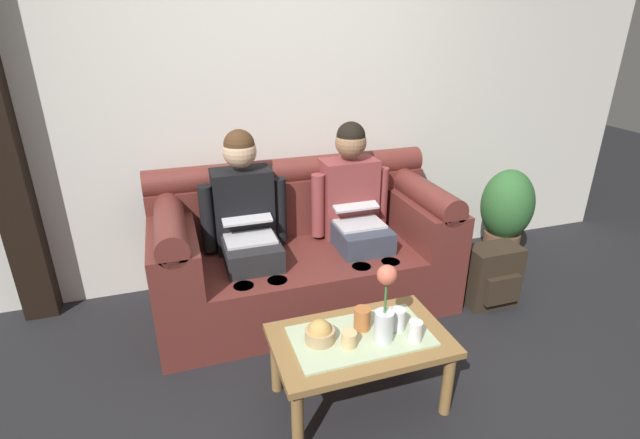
{
  "coord_description": "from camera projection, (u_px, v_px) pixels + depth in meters",
  "views": [
    {
      "loc": [
        -0.78,
        -1.59,
        1.85
      ],
      "look_at": [
        0.02,
        0.84,
        0.75
      ],
      "focal_mm": 26.46,
      "sensor_mm": 36.0,
      "label": 1
    }
  ],
  "objects": [
    {
      "name": "person_left",
      "position": [
        247.0,
        221.0,
        2.99
      ],
      "size": [
        0.56,
        0.67,
        1.22
      ],
      "color": "#232326",
      "rests_on": "ground_plane"
    },
    {
      "name": "back_wall_patterned",
      "position": [
        279.0,
        80.0,
        3.25
      ],
      "size": [
        6.0,
        0.12,
        2.9
      ],
      "primitive_type": "cube",
      "color": "silver",
      "rests_on": "ground_plane"
    },
    {
      "name": "cup_far_center",
      "position": [
        398.0,
        319.0,
        2.34
      ],
      "size": [
        0.07,
        0.07,
        0.11
      ],
      "primitive_type": "cylinder",
      "color": "silver",
      "rests_on": "coffee_table"
    },
    {
      "name": "cup_near_left",
      "position": [
        415.0,
        331.0,
        2.26
      ],
      "size": [
        0.07,
        0.07,
        0.1
      ],
      "primitive_type": "cylinder",
      "color": "white",
      "rests_on": "coffee_table"
    },
    {
      "name": "coffee_table",
      "position": [
        360.0,
        346.0,
        2.33
      ],
      "size": [
        0.87,
        0.52,
        0.41
      ],
      "color": "olive",
      "rests_on": "ground_plane"
    },
    {
      "name": "flower_vase",
      "position": [
        385.0,
        307.0,
        2.2
      ],
      "size": [
        0.09,
        0.09,
        0.41
      ],
      "color": "silver",
      "rests_on": "coffee_table"
    },
    {
      "name": "person_right",
      "position": [
        354.0,
        207.0,
        3.2
      ],
      "size": [
        0.56,
        0.67,
        1.22
      ],
      "color": "#383D4C",
      "rests_on": "ground_plane"
    },
    {
      "name": "ground_plane",
      "position": [
        370.0,
        421.0,
        2.34
      ],
      "size": [
        14.0,
        14.0,
        0.0
      ],
      "primitive_type": "plane",
      "color": "black"
    },
    {
      "name": "potted_plant",
      "position": [
        506.0,
        213.0,
        3.71
      ],
      "size": [
        0.4,
        0.4,
        0.78
      ],
      "color": "brown",
      "rests_on": "ground_plane"
    },
    {
      "name": "backpack_right",
      "position": [
        492.0,
        276.0,
        3.23
      ],
      "size": [
        0.36,
        0.26,
        0.43
      ],
      "color": "#2D2319",
      "rests_on": "ground_plane"
    },
    {
      "name": "cup_far_left",
      "position": [
        349.0,
        339.0,
        2.22
      ],
      "size": [
        0.07,
        0.07,
        0.08
      ],
      "primitive_type": "cylinder",
      "color": "#DBB77A",
      "rests_on": "coffee_table"
    },
    {
      "name": "cup_near_right",
      "position": [
        362.0,
        319.0,
        2.34
      ],
      "size": [
        0.08,
        0.08,
        0.11
      ],
      "primitive_type": "cylinder",
      "color": "#B26633",
      "rests_on": "coffee_table"
    },
    {
      "name": "snack_bowl",
      "position": [
        320.0,
        333.0,
        2.25
      ],
      "size": [
        0.14,
        0.14,
        0.12
      ],
      "color": "tan",
      "rests_on": "coffee_table"
    },
    {
      "name": "couch",
      "position": [
        303.0,
        252.0,
        3.21
      ],
      "size": [
        1.94,
        0.88,
        0.96
      ],
      "color": "maroon",
      "rests_on": "ground_plane"
    }
  ]
}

